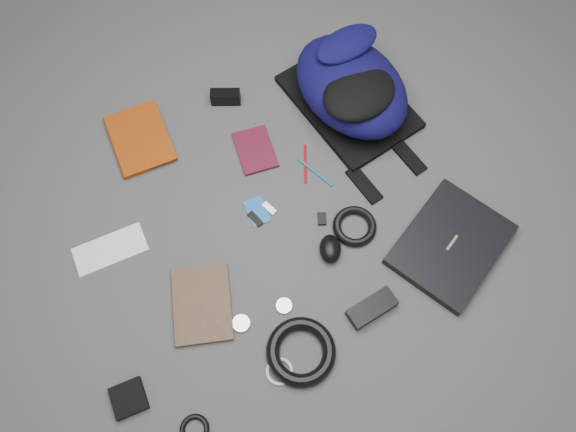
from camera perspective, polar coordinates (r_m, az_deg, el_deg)
name	(u,v)px	position (r m, az deg, el deg)	size (l,w,h in m)	color
ground	(288,218)	(1.78, 0.00, -0.26)	(4.00, 4.00, 0.00)	#4F4F51
backpack	(351,86)	(1.92, 6.45, 13.01)	(0.34, 0.49, 0.21)	#090732
laptop	(451,245)	(1.80, 16.19, -2.81)	(0.35, 0.27, 0.03)	black
textbook_red	(113,148)	(1.96, -17.34, 6.57)	(0.19, 0.25, 0.03)	#8D3208
comic_book	(173,308)	(1.71, -11.62, -9.11)	(0.17, 0.23, 0.02)	#AB6D0C
envelope	(110,249)	(1.82, -17.63, -3.25)	(0.22, 0.10, 0.00)	white
dvd_case	(255,150)	(1.88, -3.36, 6.71)	(0.12, 0.17, 0.01)	#440D1D
compact_camera	(226,97)	(1.98, -6.36, 11.92)	(0.10, 0.04, 0.06)	black
sticker_disc	(254,144)	(1.90, -3.43, 7.35)	(0.08, 0.08, 0.00)	silver
pen_teal	(315,172)	(1.85, 2.76, 4.49)	(0.01, 0.01, 0.15)	#0E7983
pen_red	(305,164)	(1.86, 1.77, 5.35)	(0.01, 0.01, 0.14)	#B40D15
id_badge	(257,211)	(1.79, -3.15, 0.49)	(0.06, 0.10, 0.00)	blue
usb_black	(255,219)	(1.77, -3.34, -0.30)	(0.02, 0.06, 0.01)	black
usb_silver	(269,208)	(1.79, -1.92, 0.78)	(0.02, 0.05, 0.01)	silver
key_fob	(322,219)	(1.77, 3.46, -0.29)	(0.03, 0.04, 0.01)	black
mouse	(330,249)	(1.72, 4.31, -3.34)	(0.07, 0.09, 0.05)	black
headphone_left	(241,323)	(1.67, -4.78, -10.82)	(0.05, 0.05, 0.01)	silver
headphone_right	(284,306)	(1.68, -0.41, -9.12)	(0.05, 0.05, 0.01)	silver
cable_coil	(355,226)	(1.76, 6.78, -1.05)	(0.14, 0.14, 0.03)	black
power_brick	(372,308)	(1.68, 8.51, -9.24)	(0.15, 0.06, 0.04)	black
power_cord_coil	(301,352)	(1.64, 1.33, -13.60)	(0.20, 0.20, 0.04)	black
pouch	(129,398)	(1.69, -15.88, -17.40)	(0.09, 0.09, 0.02)	black
earbud_coil	(195,429)	(1.65, -9.47, -20.59)	(0.08, 0.08, 0.02)	black
white_cable_coil	(279,371)	(1.64, -0.88, -15.50)	(0.08, 0.08, 0.01)	silver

